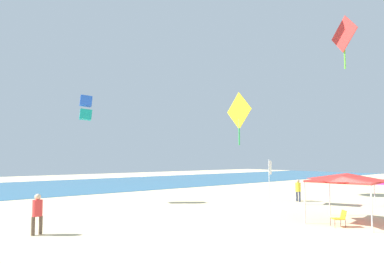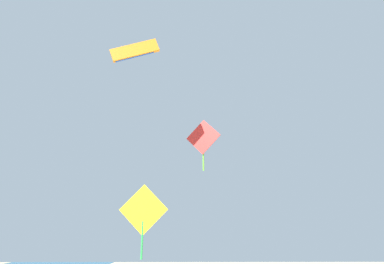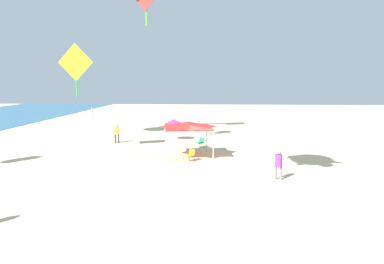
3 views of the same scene
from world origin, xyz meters
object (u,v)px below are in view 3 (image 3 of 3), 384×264
object	(u,v)px
person_beachcomber	(117,132)
kite_diamond_yellow	(76,64)
banner_flag	(93,123)
person_kite_handler	(279,162)
canopy_tent	(188,125)
folding_chair_near_cooler	(190,154)
beach_umbrella	(174,121)
folding_chair_facing_ocean	(200,142)

from	to	relation	value
person_beachcomber	kite_diamond_yellow	bearing A→B (deg)	-95.07
banner_flag	person_beachcomber	size ratio (longest dim) A/B	1.92
person_kite_handler	banner_flag	bearing A→B (deg)	157.83
canopy_tent	person_beachcomber	bearing A→B (deg)	50.46
folding_chair_near_cooler	person_kite_handler	bearing A→B (deg)	-1.70
beach_umbrella	folding_chair_near_cooler	bearing A→B (deg)	-166.54
canopy_tent	beach_umbrella	world-z (taller)	canopy_tent
canopy_tent	kite_diamond_yellow	distance (m)	9.39
folding_chair_facing_ocean	kite_diamond_yellow	xyz separation A→B (m)	(-3.18, 9.07, 6.23)
banner_flag	person_kite_handler	size ratio (longest dim) A/B	1.93
kite_diamond_yellow	canopy_tent	bearing A→B (deg)	-177.14
person_beachcomber	folding_chair_facing_ocean	bearing A→B (deg)	-0.18
folding_chair_near_cooler	banner_flag	distance (m)	10.42
canopy_tent	kite_diamond_yellow	size ratio (longest dim) A/B	1.04
person_kite_handler	person_beachcomber	xyz separation A→B (m)	(11.30, 12.22, 0.00)
canopy_tent	person_beachcomber	size ratio (longest dim) A/B	2.38
folding_chair_facing_ocean	person_kite_handler	xyz separation A→B (m)	(-9.58, -4.72, 0.52)
beach_umbrella	kite_diamond_yellow	world-z (taller)	kite_diamond_yellow
folding_chair_near_cooler	person_beachcomber	bearing A→B (deg)	173.63
person_kite_handler	canopy_tent	bearing A→B (deg)	147.18
person_kite_handler	kite_diamond_yellow	world-z (taller)	kite_diamond_yellow
folding_chair_near_cooler	banner_flag	bearing A→B (deg)	-174.43
kite_diamond_yellow	folding_chair_facing_ocean	bearing A→B (deg)	-153.34
beach_umbrella	folding_chair_facing_ocean	xyz separation A→B (m)	(-3.76, -2.65, -1.26)
beach_umbrella	folding_chair_near_cooler	xyz separation A→B (m)	(-8.95, -2.14, -1.26)
folding_chair_facing_ocean	banner_flag	distance (m)	9.31
banner_flag	person_beachcomber	xyz separation A→B (m)	(1.33, -1.69, -0.97)
banner_flag	person_beachcomber	world-z (taller)	banner_flag
beach_umbrella	person_kite_handler	world-z (taller)	beach_umbrella
beach_umbrella	banner_flag	size ratio (longest dim) A/B	0.61
beach_umbrella	banner_flag	bearing A→B (deg)	117.30
person_beachcomber	kite_diamond_yellow	world-z (taller)	kite_diamond_yellow
folding_chair_facing_ocean	folding_chair_near_cooler	bearing A→B (deg)	-59.37
canopy_tent	banner_flag	distance (m)	9.42
canopy_tent	person_beachcomber	distance (m)	8.82
folding_chair_near_cooler	person_kite_handler	xyz separation A→B (m)	(-4.39, -5.23, 0.52)
folding_chair_near_cooler	folding_chair_facing_ocean	bearing A→B (deg)	122.73
kite_diamond_yellow	banner_flag	bearing A→B (deg)	-80.87
person_beachcomber	canopy_tent	bearing A→B (deg)	-26.80
canopy_tent	beach_umbrella	size ratio (longest dim) A/B	2.02
beach_umbrella	kite_diamond_yellow	size ratio (longest dim) A/B	0.51
beach_umbrella	kite_diamond_yellow	bearing A→B (deg)	137.24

